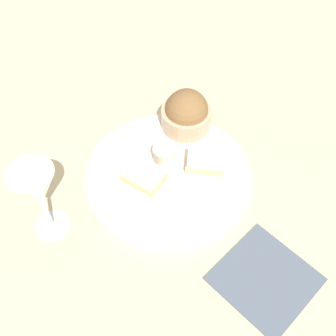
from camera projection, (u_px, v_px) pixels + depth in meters
ground_plane at (168, 178)px, 0.86m from camera, size 4.00×4.00×0.00m
dinner_plate at (168, 176)px, 0.85m from camera, size 0.33×0.33×0.01m
salad_bowl at (186, 113)px, 0.90m from camera, size 0.11×0.11×0.09m
sauce_ramekin at (164, 153)px, 0.86m from camera, size 0.05×0.05×0.03m
cheese_toast_near at (144, 176)px, 0.83m from camera, size 0.09×0.07×0.03m
cheese_toast_far at (205, 162)px, 0.85m from camera, size 0.09×0.09×0.03m
wine_glass at (37, 190)px, 0.70m from camera, size 0.08×0.08×0.17m
napkin at (265, 279)px, 0.73m from camera, size 0.16×0.16×0.01m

